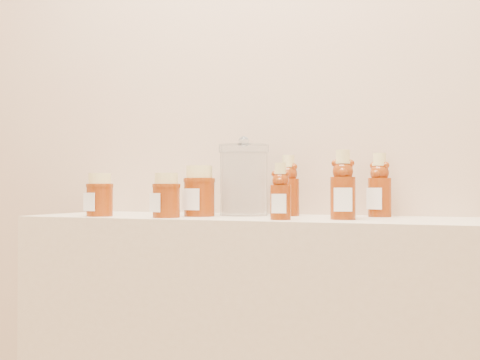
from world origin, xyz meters
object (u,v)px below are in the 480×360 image
at_px(glass_canister, 244,177).
at_px(honey_jar_left, 100,195).
at_px(bear_bottle_front_left, 281,188).
at_px(bear_bottle_back_left, 288,182).

bearing_deg(glass_canister, honey_jar_left, -152.06).
xyz_separation_m(bear_bottle_front_left, glass_canister, (-0.17, 0.18, 0.03)).
relative_size(bear_bottle_front_left, honey_jar_left, 1.33).
xyz_separation_m(bear_bottle_front_left, honey_jar_left, (-0.52, -0.01, -0.02)).
bearing_deg(bear_bottle_front_left, glass_canister, 124.14).
height_order(bear_bottle_back_left, honey_jar_left, bear_bottle_back_left).
bearing_deg(bear_bottle_back_left, bear_bottle_front_left, -65.35).
bearing_deg(bear_bottle_front_left, honey_jar_left, 172.35).
bearing_deg(glass_canister, bear_bottle_back_left, 10.46).
xyz_separation_m(bear_bottle_back_left, glass_canister, (-0.13, -0.02, 0.01)).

